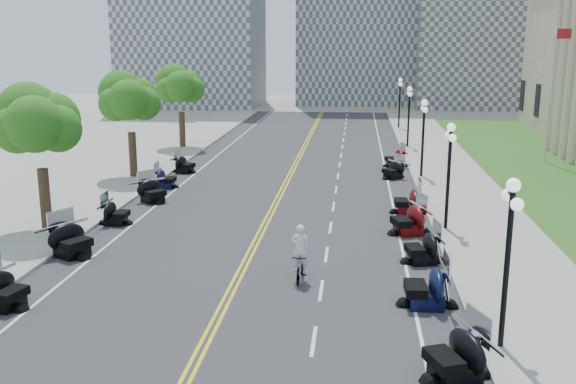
{
  "coord_description": "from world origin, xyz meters",
  "views": [
    {
      "loc": [
        4.3,
        -25.54,
        8.73
      ],
      "look_at": [
        1.29,
        2.75,
        2.0
      ],
      "focal_mm": 40.0,
      "sensor_mm": 36.0,
      "label": 1
    }
  ],
  "objects_px": {
    "motorcycle_n_3": "(456,353)",
    "bicycle": "(300,267)",
    "flagpole": "(551,95)",
    "cyclist_rider": "(300,229)"
  },
  "relations": [
    {
      "from": "motorcycle_n_3",
      "to": "bicycle",
      "type": "distance_m",
      "value": 8.19
    },
    {
      "from": "cyclist_rider",
      "to": "flagpole",
      "type": "bearing_deg",
      "value": -121.92
    },
    {
      "from": "flagpole",
      "to": "cyclist_rider",
      "type": "height_order",
      "value": "flagpole"
    },
    {
      "from": "motorcycle_n_3",
      "to": "cyclist_rider",
      "type": "distance_m",
      "value": 8.28
    },
    {
      "from": "flagpole",
      "to": "motorcycle_n_3",
      "type": "relative_size",
      "value": 4.62
    },
    {
      "from": "bicycle",
      "to": "cyclist_rider",
      "type": "distance_m",
      "value": 1.46
    },
    {
      "from": "bicycle",
      "to": "cyclist_rider",
      "type": "height_order",
      "value": "cyclist_rider"
    },
    {
      "from": "flagpole",
      "to": "bicycle",
      "type": "xyz_separation_m",
      "value": [
        -15.64,
        -25.1,
        -4.46
      ]
    },
    {
      "from": "motorcycle_n_3",
      "to": "flagpole",
      "type": "bearing_deg",
      "value": 139.13
    },
    {
      "from": "flagpole",
      "to": "bicycle",
      "type": "distance_m",
      "value": 29.9
    }
  ]
}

